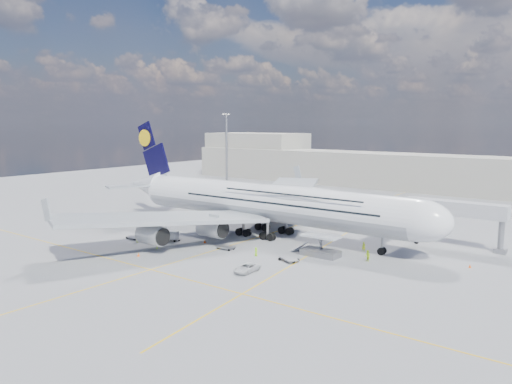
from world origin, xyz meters
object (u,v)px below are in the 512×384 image
Objects in this scene: cone_wing_right_inner at (205,241)px; cone_tail at (138,214)px; dolly_row_b at (133,237)px; catering_truck_inner at (297,213)px; service_van at (247,268)px; crew_loader at (368,256)px; crew_wing at (137,238)px; cone_wing_left_outer at (277,206)px; crew_nose at (364,247)px; cone_wing_right_outer at (138,255)px; cargo_loader at (320,249)px; dolly_back at (158,230)px; dolly_nose_near at (226,247)px; crew_tug at (157,244)px; cone_nose at (470,266)px; cone_wing_left_inner at (272,219)px; dolly_nose_far at (289,259)px; crew_van at (256,252)px; baggage_tug at (161,235)px; dolly_row_a at (133,237)px; catering_truck_outer at (304,203)px; airliner at (266,202)px; dolly_row_c at (172,236)px; jet_bridge at (432,210)px.

cone_wing_right_inner is 34.91m from cone_tail.
catering_truck_inner reaches higher than dolly_row_b.
service_van is 2.42× the size of crew_loader.
crew_loader reaches higher than crew_wing.
crew_nose is at bearing -36.75° from cone_wing_left_outer.
cone_wing_right_outer reaches higher than cone_wing_left_outer.
crew_wing is at bearing -158.75° from cargo_loader.
dolly_back reaches higher than dolly_nose_near.
dolly_back is 1.97× the size of crew_tug.
cone_wing_left_inner is (-47.16, 12.55, 0.04)m from cone_nose.
dolly_back is 0.83× the size of dolly_nose_far.
dolly_back is at bearing 34.66° from crew_van.
cargo_loader is 32.32m from cone_wing_left_inner.
crew_van is 2.56× the size of cone_wing_right_inner.
cone_wing_right_inner is at bearing 38.43° from baggage_tug.
dolly_nose_far is at bearing -111.88° from cargo_loader.
dolly_row_a is 5.59m from baggage_tug.
catering_truck_outer is 56.31m from cone_nose.
dolly_back is 5.04× the size of cone_wing_left_inner.
cone_wing_left_outer is at bearing 107.71° from dolly_nose_near.
cargo_loader is 8.25m from crew_loader.
cone_nose is (17.53, 1.02, -0.60)m from crew_nose.
cone_wing_left_inner is at bearing 121.27° from airliner.
baggage_tug is 7.09m from crew_tug.
dolly_back reaches higher than dolly_row_c.
airliner reaches higher than dolly_nose_far.
crew_wing is at bearing -140.77° from dolly_nose_far.
dolly_nose_far is 0.60× the size of catering_truck_outer.
catering_truck_outer is at bearing -6.16° from crew_wing.
cone_nose is at bearing -39.77° from catering_truck_outer.
dolly_back reaches higher than cone_wing_left_inner.
crew_loader is at bearing -4.28° from cone_tail.
cone_wing_left_inner is at bearing 90.52° from cone_wing_right_outer.
service_van is 9.30m from crew_van.
service_van is at bearing -76.12° from catering_truck_outer.
dolly_nose_near is at bearing -17.76° from cone_tail.
crew_tug is (2.30, -6.02, -0.21)m from dolly_row_c.
cone_tail is at bearing 173.53° from cargo_loader.
cargo_loader is 29.87m from catering_truck_inner.
jet_bridge is at bearing -54.81° from crew_wing.
cone_nose is 0.94× the size of cone_wing_left_outer.
dolly_row_c is 44.55m from catering_truck_outer.
jet_bridge reaches higher than crew_tug.
crew_loader is 63.27m from cone_tail.
cone_wing_left_outer is (-31.72, 42.13, -0.10)m from dolly_nose_far.
cargo_loader is 13.48× the size of cone_wing_right_outer.
dolly_row_b is at bearing -135.98° from airliner.
baggage_tug is 1.75× the size of crew_loader.
catering_truck_inner is 1.63× the size of service_van.
crew_nose is (4.82, 7.12, -0.38)m from cargo_loader.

